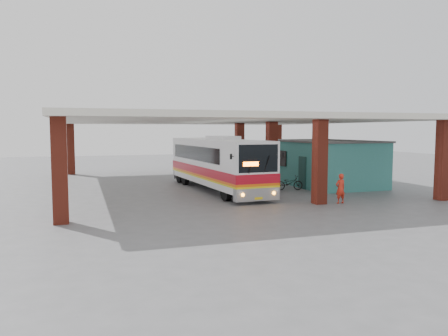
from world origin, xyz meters
name	(u,v)px	position (x,y,z in m)	size (l,w,h in m)	color
ground	(244,198)	(0.00, 0.00, 0.00)	(90.00, 90.00, 0.00)	#515154
brick_columns	(238,154)	(1.43, 5.00, 2.17)	(20.10, 21.60, 4.35)	maroon
canopy_roof	(218,120)	(0.50, 6.50, 4.50)	(21.00, 23.00, 0.30)	silver
shop_building	(324,162)	(7.49, 4.00, 1.56)	(5.20, 8.20, 3.11)	#327F73
coach_bus	(217,163)	(-0.54, 3.47, 1.72)	(3.29, 12.00, 3.46)	silver
motorcycle	(289,183)	(3.84, 2.11, 0.46)	(0.61, 1.75, 0.92)	black
pedestrian	(340,189)	(4.10, -3.25, 0.78)	(0.57, 0.37, 1.55)	red
red_chair	(276,176)	(5.08, 6.84, 0.39)	(0.50, 0.50, 0.85)	red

